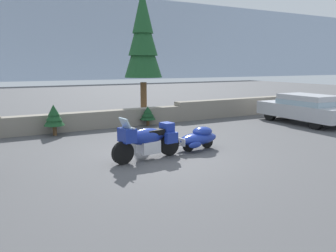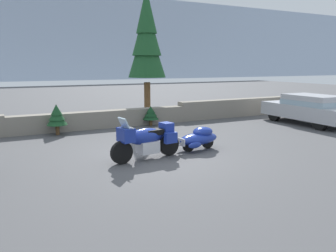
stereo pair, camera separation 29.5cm
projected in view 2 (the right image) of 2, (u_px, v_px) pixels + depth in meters
ground_plane at (156, 156)px, 10.53m from camera, size 80.00×80.00×0.00m
stone_guard_wall at (114, 117)px, 15.56m from camera, size 24.00×0.61×0.96m
distant_ridgeline at (5, 46)px, 92.70m from camera, size 240.00×80.00×16.00m
touring_motorcycle at (146, 139)px, 10.10m from camera, size 2.31×0.92×1.33m
car_shaped_trailer at (199, 138)px, 11.28m from camera, size 2.23×0.91×0.76m
sedan_at_right_edge at (309, 108)px, 16.17m from camera, size 1.94×4.55×1.41m
pine_tree_tall at (147, 38)px, 17.21m from camera, size 1.93×1.93×6.63m
pine_sapling_near at (57, 116)px, 13.69m from camera, size 0.82×0.82×1.25m
pine_sapling_farther at (151, 114)px, 15.83m from camera, size 0.75×0.75×0.91m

